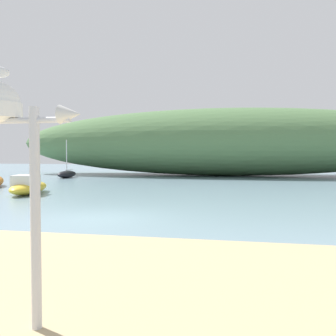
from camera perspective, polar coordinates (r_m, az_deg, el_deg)
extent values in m
plane|color=#7A99A8|center=(13.66, -10.13, -7.38)|extent=(120.00, 120.00, 0.00)
ellipsoid|color=#517547|center=(38.81, 8.21, 3.89)|extent=(43.63, 10.42, 6.79)
cylinder|color=silver|center=(4.75, -19.34, -7.23)|extent=(0.12, 0.12, 2.62)
cylinder|color=silver|center=(4.70, -19.53, 6.82)|extent=(0.91, 0.07, 0.07)
cone|color=silver|center=(4.49, -14.49, 7.86)|extent=(0.26, 0.22, 0.22)
ellipsoid|color=gold|center=(22.54, -20.25, -2.81)|extent=(2.28, 4.39, 0.68)
cube|color=silver|center=(22.12, -20.63, -1.81)|extent=(1.44, 1.67, 0.64)
ellipsoid|color=black|center=(36.06, -15.01, -0.92)|extent=(1.13, 2.94, 0.65)
cylinder|color=silver|center=(36.01, -15.04, 1.70)|extent=(0.08, 0.08, 3.04)
cylinder|color=silver|center=(36.43, -14.70, -0.29)|extent=(0.08, 1.32, 0.06)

